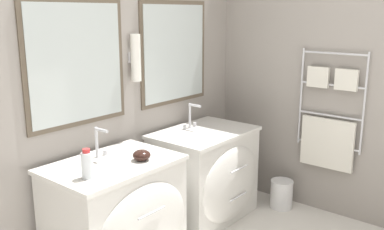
% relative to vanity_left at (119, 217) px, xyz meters
% --- Properties ---
extents(wall_back, '(5.01, 0.16, 2.60)m').
position_rel_vanity_left_xyz_m(wall_back, '(0.14, 0.41, 0.90)').
color(wall_back, gray).
rests_on(wall_back, ground_plane).
extents(wall_right, '(0.13, 3.73, 2.60)m').
position_rel_vanity_left_xyz_m(wall_right, '(1.86, -0.62, 0.88)').
color(wall_right, gray).
rests_on(wall_right, ground_plane).
extents(vanity_left, '(0.90, 0.68, 0.80)m').
position_rel_vanity_left_xyz_m(vanity_left, '(0.00, 0.00, 0.00)').
color(vanity_left, silver).
rests_on(vanity_left, ground_plane).
extents(vanity_right, '(0.90, 0.68, 0.80)m').
position_rel_vanity_left_xyz_m(vanity_right, '(1.03, 0.00, 0.00)').
color(vanity_right, silver).
rests_on(vanity_right, ground_plane).
extents(faucet_left, '(0.17, 0.14, 0.22)m').
position_rel_vanity_left_xyz_m(faucet_left, '(0.00, 0.19, 0.51)').
color(faucet_left, silver).
rests_on(faucet_left, vanity_left).
extents(faucet_right, '(0.17, 0.14, 0.22)m').
position_rel_vanity_left_xyz_m(faucet_right, '(1.03, 0.19, 0.51)').
color(faucet_right, silver).
rests_on(faucet_right, vanity_right).
extents(toiletry_bottle, '(0.07, 0.07, 0.19)m').
position_rel_vanity_left_xyz_m(toiletry_bottle, '(-0.28, -0.06, 0.48)').
color(toiletry_bottle, silver).
rests_on(toiletry_bottle, vanity_left).
extents(amenity_bowl, '(0.13, 0.13, 0.08)m').
position_rel_vanity_left_xyz_m(amenity_bowl, '(0.15, -0.09, 0.43)').
color(amenity_bowl, black).
rests_on(amenity_bowl, vanity_left).
extents(waste_bin, '(0.21, 0.21, 0.27)m').
position_rel_vanity_left_xyz_m(waste_bin, '(1.63, -0.42, -0.27)').
color(waste_bin, silver).
rests_on(waste_bin, ground_plane).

